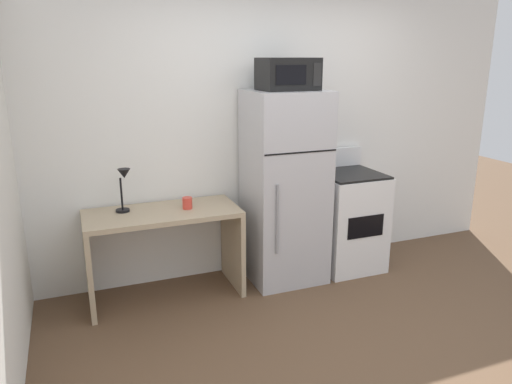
{
  "coord_description": "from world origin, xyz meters",
  "views": [
    {
      "loc": [
        -1.75,
        -2.38,
        1.96
      ],
      "look_at": [
        -0.39,
        1.1,
        0.9
      ],
      "focal_mm": 33.93,
      "sensor_mm": 36.0,
      "label": 1
    }
  ],
  "objects_px": {
    "oven_range": "(347,219)",
    "microwave": "(288,74)",
    "refrigerator": "(285,188)",
    "desk": "(163,237)",
    "desk_lamp": "(124,183)",
    "coffee_mug": "(187,203)"
  },
  "relations": [
    {
      "from": "oven_range",
      "to": "microwave",
      "type": "bearing_deg",
      "value": -177.87
    },
    {
      "from": "oven_range",
      "to": "refrigerator",
      "type": "bearing_deg",
      "value": -179.71
    },
    {
      "from": "microwave",
      "to": "oven_range",
      "type": "xyz_separation_m",
      "value": [
        0.66,
        0.02,
        -1.35
      ]
    },
    {
      "from": "desk",
      "to": "microwave",
      "type": "distance_m",
      "value": 1.68
    },
    {
      "from": "desk",
      "to": "desk_lamp",
      "type": "bearing_deg",
      "value": 162.46
    },
    {
      "from": "coffee_mug",
      "to": "microwave",
      "type": "relative_size",
      "value": 0.21
    },
    {
      "from": "desk",
      "to": "desk_lamp",
      "type": "height_order",
      "value": "desk_lamp"
    },
    {
      "from": "desk_lamp",
      "to": "coffee_mug",
      "type": "height_order",
      "value": "desk_lamp"
    },
    {
      "from": "microwave",
      "to": "desk_lamp",
      "type": "bearing_deg",
      "value": 174.66
    },
    {
      "from": "coffee_mug",
      "to": "microwave",
      "type": "bearing_deg",
      "value": -1.93
    },
    {
      "from": "desk",
      "to": "oven_range",
      "type": "relative_size",
      "value": 1.12
    },
    {
      "from": "desk_lamp",
      "to": "oven_range",
      "type": "distance_m",
      "value": 2.08
    },
    {
      "from": "desk",
      "to": "desk_lamp",
      "type": "relative_size",
      "value": 3.5
    },
    {
      "from": "refrigerator",
      "to": "desk",
      "type": "bearing_deg",
      "value": 179.01
    },
    {
      "from": "desk",
      "to": "refrigerator",
      "type": "relative_size",
      "value": 0.73
    },
    {
      "from": "microwave",
      "to": "oven_range",
      "type": "height_order",
      "value": "microwave"
    },
    {
      "from": "desk",
      "to": "desk_lamp",
      "type": "distance_m",
      "value": 0.54
    },
    {
      "from": "desk_lamp",
      "to": "coffee_mug",
      "type": "xyz_separation_m",
      "value": [
        0.48,
        -0.1,
        -0.19
      ]
    },
    {
      "from": "oven_range",
      "to": "desk",
      "type": "bearing_deg",
      "value": 179.49
    },
    {
      "from": "desk",
      "to": "refrigerator",
      "type": "bearing_deg",
      "value": -0.99
    },
    {
      "from": "desk_lamp",
      "to": "microwave",
      "type": "xyz_separation_m",
      "value": [
        1.35,
        -0.13,
        0.82
      ]
    },
    {
      "from": "desk",
      "to": "microwave",
      "type": "xyz_separation_m",
      "value": [
        1.08,
        -0.04,
        1.28
      ]
    }
  ]
}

